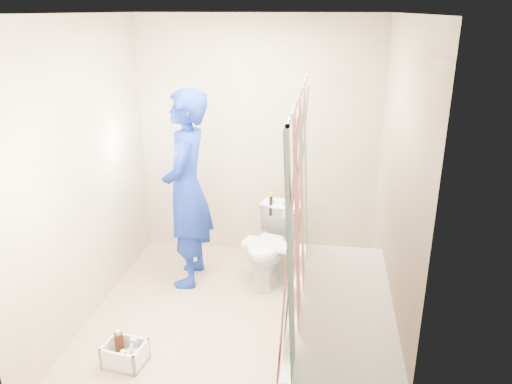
# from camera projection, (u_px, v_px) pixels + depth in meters

# --- Properties ---
(floor) EXTENTS (2.60, 2.60, 0.00)m
(floor) POSITION_uv_depth(u_px,v_px,m) (235.00, 317.00, 4.18)
(floor) COLOR tan
(floor) RESTS_ON ground
(ceiling) EXTENTS (2.40, 2.60, 0.02)m
(ceiling) POSITION_uv_depth(u_px,v_px,m) (230.00, 13.00, 3.35)
(ceiling) COLOR white
(ceiling) RESTS_ON wall_back
(wall_back) EXTENTS (2.40, 0.02, 2.40)m
(wall_back) POSITION_uv_depth(u_px,v_px,m) (258.00, 140.00, 4.97)
(wall_back) COLOR #C4B296
(wall_back) RESTS_ON ground
(wall_front) EXTENTS (2.40, 0.02, 2.40)m
(wall_front) POSITION_uv_depth(u_px,v_px,m) (185.00, 263.00, 2.56)
(wall_front) COLOR #C4B296
(wall_front) RESTS_ON ground
(wall_left) EXTENTS (0.02, 2.60, 2.40)m
(wall_left) POSITION_uv_depth(u_px,v_px,m) (84.00, 175.00, 3.93)
(wall_left) COLOR #C4B296
(wall_left) RESTS_ON ground
(wall_right) EXTENTS (0.02, 2.60, 2.40)m
(wall_right) POSITION_uv_depth(u_px,v_px,m) (396.00, 190.00, 3.60)
(wall_right) COLOR #C4B296
(wall_right) RESTS_ON ground
(bathtub) EXTENTS (0.70, 1.75, 0.50)m
(bathtub) POSITION_uv_depth(u_px,v_px,m) (340.00, 329.00, 3.57)
(bathtub) COLOR white
(bathtub) RESTS_ON ground
(curtain_rod) EXTENTS (0.02, 1.90, 0.02)m
(curtain_rod) POSITION_uv_depth(u_px,v_px,m) (301.00, 92.00, 3.04)
(curtain_rod) COLOR silver
(curtain_rod) RESTS_ON wall_back
(shower_curtain) EXTENTS (0.06, 1.75, 1.80)m
(shower_curtain) POSITION_uv_depth(u_px,v_px,m) (297.00, 231.00, 3.36)
(shower_curtain) COLOR white
(shower_curtain) RESTS_ON curtain_rod
(toilet) EXTENTS (0.55, 0.76, 0.70)m
(toilet) POSITION_uv_depth(u_px,v_px,m) (271.00, 245.00, 4.66)
(toilet) COLOR white
(toilet) RESTS_ON ground
(tank_lid) EXTENTS (0.46, 0.29, 0.03)m
(tank_lid) POSITION_uv_depth(u_px,v_px,m) (267.00, 244.00, 4.54)
(tank_lid) COLOR white
(tank_lid) RESTS_ON toilet
(tank_internals) EXTENTS (0.17, 0.07, 0.23)m
(tank_internals) POSITION_uv_depth(u_px,v_px,m) (274.00, 204.00, 4.72)
(tank_internals) COLOR black
(tank_internals) RESTS_ON toilet
(plumber) EXTENTS (0.47, 0.68, 1.81)m
(plumber) POSITION_uv_depth(u_px,v_px,m) (187.00, 190.00, 4.47)
(plumber) COLOR #1016A1
(plumber) RESTS_ON ground
(cleaning_caddy) EXTENTS (0.31, 0.27, 0.22)m
(cleaning_caddy) POSITION_uv_depth(u_px,v_px,m) (126.00, 355.00, 3.60)
(cleaning_caddy) COLOR white
(cleaning_caddy) RESTS_ON ground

